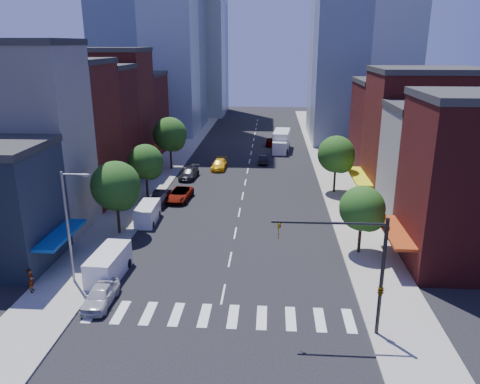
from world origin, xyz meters
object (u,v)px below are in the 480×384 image
object	(u,v)px
parked_car_third	(180,194)
traffic_car_oncoming	(264,159)
cargo_van_near	(108,265)
parked_car_rear	(189,173)
taxi	(219,164)
parked_car_front	(101,295)
pedestrian_near	(31,280)
parked_car_second	(160,198)
traffic_car_far	(271,142)
box_truck	(281,142)
cargo_van_far	(147,214)
pedestrian_far	(139,212)

from	to	relation	value
parked_car_third	traffic_car_oncoming	xyz separation A→B (m)	(9.78, 18.91, -0.08)
cargo_van_near	traffic_car_oncoming	size ratio (longest dim) A/B	1.35
parked_car_rear	taxi	xyz separation A→B (m)	(3.68, 5.41, -0.01)
parked_car_front	traffic_car_oncoming	size ratio (longest dim) A/B	1.11
parked_car_rear	pedestrian_near	distance (m)	32.83
parked_car_second	parked_car_front	bearing A→B (deg)	-85.21
traffic_car_far	box_truck	size ratio (longest dim) A/B	0.50
cargo_van_far	parked_car_rear	bearing A→B (deg)	83.49
parked_car_third	cargo_van_near	distance (m)	19.96
parked_car_rear	pedestrian_far	size ratio (longest dim) A/B	2.86
taxi	traffic_car_far	distance (m)	19.24
parked_car_second	parked_car_third	xyz separation A→B (m)	(1.98, 1.72, -0.05)
taxi	traffic_car_oncoming	bearing A→B (deg)	33.26
parked_car_third	cargo_van_near	world-z (taller)	cargo_van_near
taxi	cargo_van_near	bearing A→B (deg)	-96.22
parked_car_second	traffic_car_oncoming	world-z (taller)	parked_car_second
parked_car_front	cargo_van_near	size ratio (longest dim) A/B	0.82
parked_car_front	pedestrian_far	world-z (taller)	pedestrian_far
parked_car_front	parked_car_third	distance (m)	23.86
box_truck	pedestrian_far	bearing A→B (deg)	-108.53
cargo_van_near	traffic_car_oncoming	bearing A→B (deg)	75.72
parked_car_second	box_truck	size ratio (longest dim) A/B	0.55
parked_car_front	parked_car_rear	world-z (taller)	parked_car_front
parked_car_third	cargo_van_far	distance (m)	7.83
parked_car_rear	cargo_van_near	world-z (taller)	cargo_van_near
cargo_van_far	box_truck	xyz separation A→B (m)	(14.69, 35.87, 0.65)
traffic_car_oncoming	pedestrian_far	world-z (taller)	pedestrian_far
parked_car_front	parked_car_rear	xyz separation A→B (m)	(0.74, 33.36, -0.02)
parked_car_front	cargo_van_near	bearing A→B (deg)	101.46
parked_car_third	traffic_car_oncoming	world-z (taller)	parked_car_third
parked_car_rear	pedestrian_far	xyz separation A→B (m)	(-2.50, -16.83, 0.30)
pedestrian_far	box_truck	bearing A→B (deg)	-176.38
parked_car_second	cargo_van_near	size ratio (longest dim) A/B	0.89
parked_car_third	box_truck	size ratio (longest dim) A/B	0.60
parked_car_rear	traffic_car_far	distance (m)	25.70
cargo_van_near	pedestrian_far	distance (m)	12.60
box_truck	taxi	bearing A→B (deg)	-120.19
traffic_car_far	pedestrian_near	world-z (taller)	pedestrian_near
parked_car_front	parked_car_second	distance (m)	22.12
parked_car_rear	pedestrian_near	size ratio (longest dim) A/B	2.65
parked_car_second	traffic_car_far	distance (m)	36.63
parked_car_rear	cargo_van_near	distance (m)	29.43
parked_car_third	cargo_van_far	xyz separation A→B (m)	(-2.00, -7.56, 0.25)
parked_car_third	traffic_car_far	bearing A→B (deg)	76.47
cargo_van_far	pedestrian_near	world-z (taller)	pedestrian_near
cargo_van_far	pedestrian_far	world-z (taller)	cargo_van_far
parked_car_rear	box_truck	distance (m)	22.97
taxi	pedestrian_far	size ratio (longest dim) A/B	2.83
parked_car_second	cargo_van_far	world-z (taller)	cargo_van_far
parked_car_rear	traffic_car_oncoming	xyz separation A→B (m)	(10.28, 9.38, -0.08)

